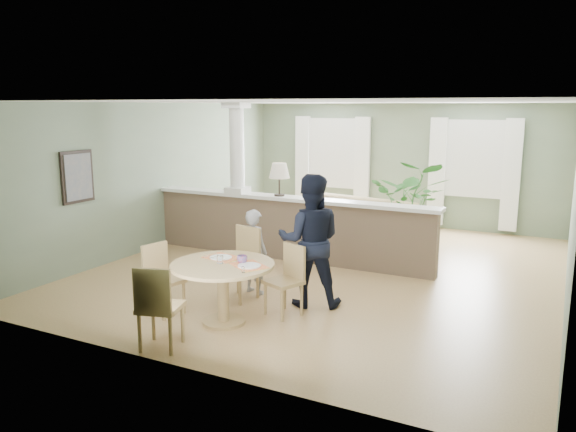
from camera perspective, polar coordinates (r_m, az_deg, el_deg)
The scene contains 12 objects.
ground at distance 9.35m, azimuth 4.29°, elevation -5.31°, with size 8.00×8.00×0.00m, color tan.
room_shell at distance 9.60m, azimuth 5.74°, elevation 6.12°, with size 7.02×8.02×2.71m.
pony_wall at distance 9.76m, azimuth -0.54°, elevation -0.30°, with size 5.32×0.38×2.70m.
sofa at distance 11.20m, azimuth 6.96°, elevation -0.45°, with size 2.79×1.09×0.82m, color #9B8054.
houseplant at distance 11.07m, azimuth 12.43°, elevation 1.39°, with size 1.47×1.28×1.64m, color #2C6428.
dining_table at distance 6.92m, azimuth -6.56°, elevation -6.04°, with size 1.26×1.26×0.86m.
chair_far_boy at distance 7.82m, azimuth -4.64°, elevation -4.42°, with size 0.53×0.53×1.00m.
chair_far_man at distance 7.21m, azimuth -0.04°, elevation -6.15°, with size 0.53×0.53×0.90m.
chair_near at distance 6.31m, azimuth -13.12°, elevation -8.70°, with size 0.54×0.54×0.97m.
chair_side at distance 7.43m, azimuth -12.78°, elevation -5.90°, with size 0.49×0.49×0.91m.
child_person at distance 7.99m, azimuth -3.44°, elevation -3.62°, with size 0.45×0.29×1.22m, color gray.
man_person at distance 7.44m, azimuth 2.25°, elevation -2.51°, with size 0.86×0.67×1.78m, color black.
Camera 1 is at (3.42, -8.29, 2.64)m, focal length 35.00 mm.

